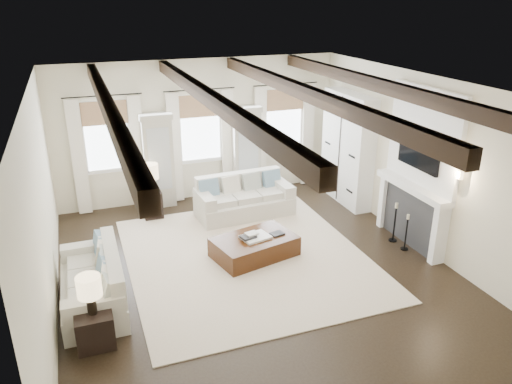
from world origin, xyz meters
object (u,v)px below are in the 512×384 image
object	(u,v)px
sofa_left	(96,283)
side_table_front	(95,328)
ottoman	(254,247)
side_table_back	(153,204)
sofa_back	(243,199)

from	to	relation	value
sofa_left	side_table_front	size ratio (longest dim) A/B	3.95
ottoman	side_table_back	world-z (taller)	side_table_back
sofa_back	side_table_back	size ratio (longest dim) A/B	3.52
side_table_front	side_table_back	distance (m)	4.19
sofa_back	sofa_left	size ratio (longest dim) A/B	1.06
sofa_back	sofa_left	world-z (taller)	sofa_back
sofa_left	ottoman	size ratio (longest dim) A/B	1.36
sofa_back	side_table_back	world-z (taller)	sofa_back
ottoman	side_table_back	distance (m)	2.79
sofa_back	side_table_front	world-z (taller)	sofa_back
ottoman	sofa_left	bearing A→B (deg)	177.70
side_table_front	ottoman	bearing A→B (deg)	28.38
ottoman	side_table_front	world-z (taller)	side_table_front
sofa_left	side_table_front	distance (m)	1.02
ottoman	side_table_back	xyz separation A→B (m)	(-1.46, 2.38, 0.11)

